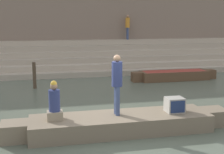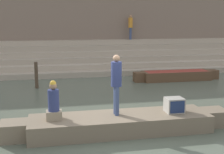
{
  "view_description": "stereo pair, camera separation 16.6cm",
  "coord_description": "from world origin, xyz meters",
  "px_view_note": "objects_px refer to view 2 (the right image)",
  "views": [
    {
      "loc": [
        -1.95,
        -8.61,
        3.23
      ],
      "look_at": [
        0.2,
        0.93,
        1.4
      ],
      "focal_mm": 50.0,
      "sensor_mm": 36.0,
      "label": 1
    },
    {
      "loc": [
        -1.79,
        -8.64,
        3.23
      ],
      "look_at": [
        0.2,
        0.93,
        1.4
      ],
      "focal_mm": 50.0,
      "sensor_mm": 36.0,
      "label": 2
    }
  ],
  "objects_px": {
    "person_standing": "(116,80)",
    "tv_set": "(174,105)",
    "rowboat_main": "(120,123)",
    "mooring_post": "(36,75)",
    "person_on_steps": "(131,25)",
    "moored_boat_shore": "(176,75)",
    "person_rowing": "(54,104)"
  },
  "relations": [
    {
      "from": "person_standing",
      "to": "moored_boat_shore",
      "type": "height_order",
      "value": "person_standing"
    },
    {
      "from": "person_standing",
      "to": "mooring_post",
      "type": "distance_m",
      "value": 6.86
    },
    {
      "from": "tv_set",
      "to": "mooring_post",
      "type": "bearing_deg",
      "value": 129.48
    },
    {
      "from": "tv_set",
      "to": "mooring_post",
      "type": "xyz_separation_m",
      "value": [
        -4.17,
        6.48,
        -0.1
      ]
    },
    {
      "from": "person_standing",
      "to": "person_rowing",
      "type": "bearing_deg",
      "value": -174.74
    },
    {
      "from": "rowboat_main",
      "to": "mooring_post",
      "type": "height_order",
      "value": "mooring_post"
    },
    {
      "from": "rowboat_main",
      "to": "tv_set",
      "type": "xyz_separation_m",
      "value": [
        1.63,
        -0.04,
        0.45
      ]
    },
    {
      "from": "person_on_steps",
      "to": "rowboat_main",
      "type": "bearing_deg",
      "value": -144.0
    },
    {
      "from": "person_standing",
      "to": "mooring_post",
      "type": "height_order",
      "value": "person_standing"
    },
    {
      "from": "mooring_post",
      "to": "person_on_steps",
      "type": "bearing_deg",
      "value": 44.57
    },
    {
      "from": "mooring_post",
      "to": "tv_set",
      "type": "bearing_deg",
      "value": -57.23
    },
    {
      "from": "moored_boat_shore",
      "to": "mooring_post",
      "type": "xyz_separation_m",
      "value": [
        -7.25,
        -0.48,
        0.36
      ]
    },
    {
      "from": "person_rowing",
      "to": "tv_set",
      "type": "bearing_deg",
      "value": -0.44
    },
    {
      "from": "rowboat_main",
      "to": "person_standing",
      "type": "height_order",
      "value": "person_standing"
    },
    {
      "from": "rowboat_main",
      "to": "moored_boat_shore",
      "type": "xyz_separation_m",
      "value": [
        4.71,
        6.93,
        -0.0
      ]
    },
    {
      "from": "mooring_post",
      "to": "rowboat_main",
      "type": "bearing_deg",
      "value": -68.48
    },
    {
      "from": "person_rowing",
      "to": "mooring_post",
      "type": "distance_m",
      "value": 6.48
    },
    {
      "from": "person_on_steps",
      "to": "tv_set",
      "type": "bearing_deg",
      "value": -136.91
    },
    {
      "from": "person_standing",
      "to": "tv_set",
      "type": "distance_m",
      "value": 1.91
    },
    {
      "from": "person_standing",
      "to": "moored_boat_shore",
      "type": "xyz_separation_m",
      "value": [
        4.81,
        6.83,
        -1.25
      ]
    },
    {
      "from": "person_on_steps",
      "to": "person_rowing",
      "type": "bearing_deg",
      "value": -151.55
    },
    {
      "from": "mooring_post",
      "to": "person_on_steps",
      "type": "relative_size",
      "value": 0.74
    },
    {
      "from": "person_rowing",
      "to": "moored_boat_shore",
      "type": "xyz_separation_m",
      "value": [
        6.58,
        6.92,
        -0.69
      ]
    },
    {
      "from": "moored_boat_shore",
      "to": "person_on_steps",
      "type": "relative_size",
      "value": 2.79
    },
    {
      "from": "tv_set",
      "to": "person_on_steps",
      "type": "distance_m",
      "value": 12.92
    },
    {
      "from": "moored_boat_shore",
      "to": "person_on_steps",
      "type": "height_order",
      "value": "person_on_steps"
    },
    {
      "from": "moored_boat_shore",
      "to": "person_standing",
      "type": "bearing_deg",
      "value": -124.65
    },
    {
      "from": "tv_set",
      "to": "rowboat_main",
      "type": "bearing_deg",
      "value": -174.52
    },
    {
      "from": "rowboat_main",
      "to": "tv_set",
      "type": "bearing_deg",
      "value": -3.19
    },
    {
      "from": "person_rowing",
      "to": "person_on_steps",
      "type": "distance_m",
      "value": 13.84
    },
    {
      "from": "tv_set",
      "to": "person_on_steps",
      "type": "xyz_separation_m",
      "value": [
        2.03,
        12.59,
        2.08
      ]
    },
    {
      "from": "person_standing",
      "to": "tv_set",
      "type": "relative_size",
      "value": 3.37
    }
  ]
}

